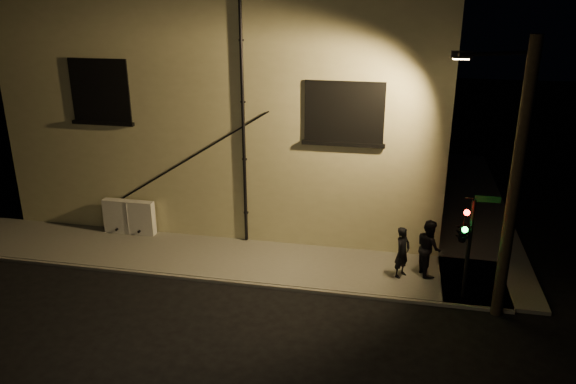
% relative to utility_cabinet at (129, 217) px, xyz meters
% --- Properties ---
extents(ground, '(90.00, 90.00, 0.00)m').
position_rel_utility_cabinet_xyz_m(ground, '(6.25, -2.70, -0.76)').
color(ground, black).
extents(sidewalk, '(21.00, 16.00, 0.12)m').
position_rel_utility_cabinet_xyz_m(sidewalk, '(7.47, 1.69, -0.70)').
color(sidewalk, slate).
rests_on(sidewalk, ground).
extents(building, '(16.20, 12.23, 8.80)m').
position_rel_utility_cabinet_xyz_m(building, '(3.25, 6.29, 3.64)').
color(building, beige).
rests_on(building, ground).
extents(utility_cabinet, '(1.96, 0.33, 1.29)m').
position_rel_utility_cabinet_xyz_m(utility_cabinet, '(0.00, 0.00, 0.00)').
color(utility_cabinet, silver).
rests_on(utility_cabinet, sidewalk).
extents(pedestrian_a, '(0.67, 0.73, 1.67)m').
position_rel_utility_cabinet_xyz_m(pedestrian_a, '(10.00, -1.36, 0.19)').
color(pedestrian_a, black).
rests_on(pedestrian_a, sidewalk).
extents(pedestrian_b, '(0.96, 1.08, 1.86)m').
position_rel_utility_cabinet_xyz_m(pedestrian_b, '(10.81, -1.04, 0.28)').
color(pedestrian_b, black).
rests_on(pedestrian_b, sidewalk).
extents(traffic_signal, '(1.26, 1.91, 3.24)m').
position_rel_utility_cabinet_xyz_m(traffic_signal, '(11.64, -2.41, 1.53)').
color(traffic_signal, black).
rests_on(traffic_signal, sidewalk).
extents(streetlamp_pole, '(2.06, 1.40, 7.76)m').
position_rel_utility_cabinet_xyz_m(streetlamp_pole, '(12.65, -2.80, 3.32)').
color(streetlamp_pole, black).
rests_on(streetlamp_pole, ground).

